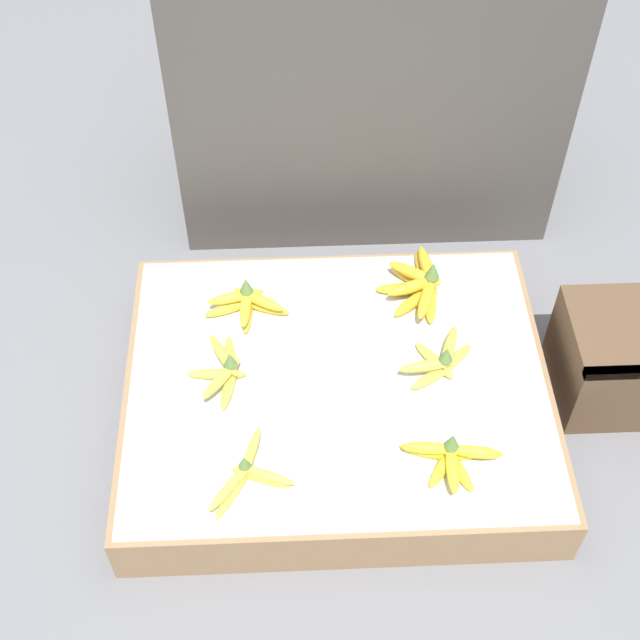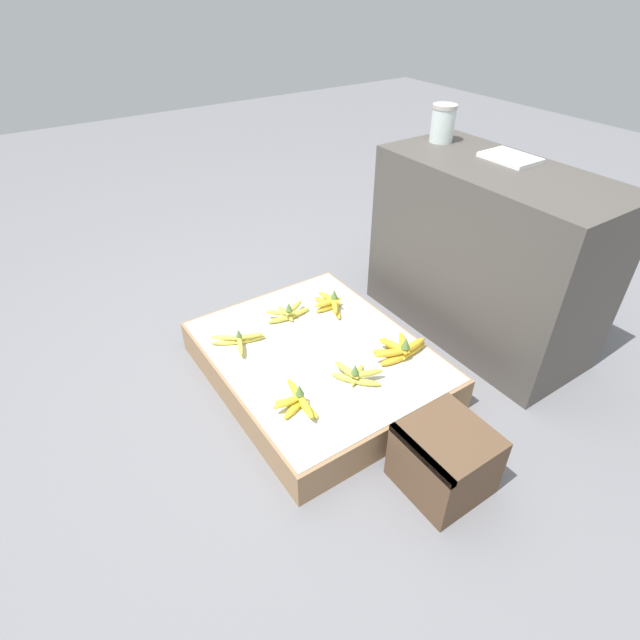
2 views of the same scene
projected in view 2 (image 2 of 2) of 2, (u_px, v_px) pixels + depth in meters
The scene contains 12 objects.
ground_plane at pixel (317, 376), 2.23m from camera, with size 10.00×10.00×0.00m, color slate.
display_platform at pixel (317, 363), 2.18m from camera, with size 1.03×0.83×0.15m.
back_vendor_table at pixel (485, 256), 2.28m from camera, with size 1.06×0.49×0.82m.
wooden_crate at pixel (444, 459), 1.70m from camera, with size 0.28×0.28×0.25m.
banana_bunch_front_left at pixel (239, 341), 2.14m from camera, with size 0.20×0.23×0.08m.
banana_bunch_front_midleft at pixel (297, 400), 1.85m from camera, with size 0.23×0.16×0.10m.
banana_bunch_middle_left at pixel (288, 313), 2.31m from camera, with size 0.14×0.22×0.09m.
banana_bunch_middle_midleft at pixel (356, 375), 1.96m from camera, with size 0.20×0.18×0.10m.
banana_bunch_back_left at pixel (331, 303), 2.37m from camera, with size 0.22×0.15×0.10m.
banana_bunch_back_midleft at pixel (400, 349), 2.09m from camera, with size 0.17×0.27×0.11m.
glass_jar at pixel (443, 123), 2.29m from camera, with size 0.11×0.11×0.16m.
foam_tray_white at pixel (510, 158), 2.12m from camera, with size 0.23×0.17×0.02m.
Camera 2 is at (1.38, -0.91, 1.51)m, focal length 28.00 mm.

